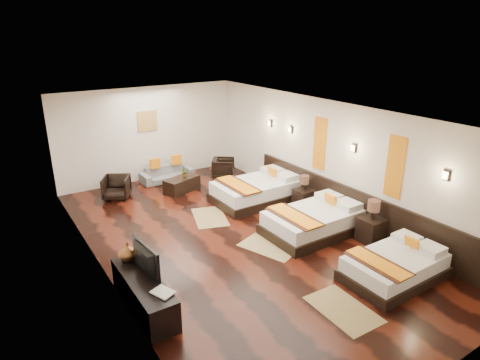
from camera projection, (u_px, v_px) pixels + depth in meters
floor at (233, 239)px, 9.12m from camera, size 5.50×9.50×0.01m
ceiling at (232, 113)px, 8.16m from camera, size 5.50×9.50×0.01m
back_wall at (148, 134)px, 12.38m from camera, size 5.50×0.01×2.80m
left_wall at (100, 208)px, 7.23m from camera, size 0.01×9.50×2.80m
right_wall at (328, 158)px, 10.06m from camera, size 0.01×9.50×2.80m
headboard_panel at (348, 205)px, 9.73m from camera, size 0.08×6.60×0.90m
bed_near at (395, 266)px, 7.61m from camera, size 1.89×1.19×0.72m
bed_mid at (314, 221)px, 9.32m from camera, size 2.18×1.37×0.83m
bed_far at (257, 190)px, 11.06m from camera, size 2.27×1.43×0.87m
nightstand_a at (371, 227)px, 8.91m from camera, size 0.49×0.49×0.96m
nightstand_b at (304, 196)px, 10.64m from camera, size 0.44×0.44×0.87m
jute_mat_near at (343, 309)px, 6.81m from camera, size 0.79×1.22×0.01m
jute_mat_mid at (269, 247)px, 8.78m from camera, size 1.11×1.38×0.01m
jute_mat_far at (210, 217)px, 10.17m from camera, size 1.09×1.37×0.01m
tv_console at (144, 293)px, 6.78m from camera, size 0.50×1.80×0.55m
tv at (141, 260)px, 6.75m from camera, size 0.19×0.91×0.52m
book at (157, 297)px, 6.22m from camera, size 0.36×0.41×0.03m
figurine at (128, 252)px, 7.16m from camera, size 0.42×0.42×0.34m
sofa at (167, 173)px, 12.57m from camera, size 1.59×0.64×0.46m
armchair_left at (117, 187)px, 11.22m from camera, size 0.93×0.94×0.63m
armchair_right at (223, 168)px, 12.84m from camera, size 0.92×0.91×0.60m
coffee_table at (182, 184)px, 11.76m from camera, size 1.10×0.78×0.40m
table_plant at (185, 172)px, 11.75m from camera, size 0.28×0.26×0.26m
orange_panel_a at (395, 167)px, 8.45m from camera, size 0.04×0.40×1.30m
orange_panel_b at (320, 144)px, 10.18m from camera, size 0.04×0.40×1.30m
sconce_near at (446, 175)px, 7.52m from camera, size 0.07×0.12×0.18m
sconce_mid at (354, 148)px, 9.25m from camera, size 0.07×0.12×0.18m
sconce_far at (291, 129)px, 10.98m from camera, size 0.07×0.12×0.18m
sconce_lounge at (270, 123)px, 11.69m from camera, size 0.07×0.12×0.18m
gold_artwork at (147, 121)px, 12.22m from camera, size 0.60×0.04×0.60m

